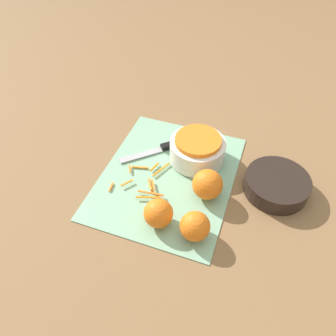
# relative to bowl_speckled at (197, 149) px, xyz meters

# --- Properties ---
(ground_plane) EXTENTS (4.00, 4.00, 0.00)m
(ground_plane) POSITION_rel_bowl_speckled_xyz_m (0.10, -0.06, -0.05)
(ground_plane) COLOR olive
(cutting_board) EXTENTS (0.47, 0.38, 0.01)m
(cutting_board) POSITION_rel_bowl_speckled_xyz_m (0.10, -0.06, -0.04)
(cutting_board) COLOR #84B793
(cutting_board) RESTS_ON ground_plane
(bowl_speckled) EXTENTS (0.17, 0.17, 0.08)m
(bowl_speckled) POSITION_rel_bowl_speckled_xyz_m (0.00, 0.00, 0.00)
(bowl_speckled) COLOR silver
(bowl_speckled) RESTS_ON cutting_board
(bowl_dark) EXTENTS (0.18, 0.18, 0.05)m
(bowl_dark) POSITION_rel_bowl_speckled_xyz_m (0.04, 0.24, -0.02)
(bowl_dark) COLOR black
(bowl_dark) RESTS_ON ground_plane
(knife) EXTENTS (0.18, 0.19, 0.02)m
(knife) POSITION_rel_bowl_speckled_xyz_m (-0.02, -0.10, -0.03)
(knife) COLOR black
(knife) RESTS_ON cutting_board
(orange_left) EXTENTS (0.08, 0.08, 0.08)m
(orange_left) POSITION_rel_bowl_speckled_xyz_m (0.26, 0.07, -0.00)
(orange_left) COLOR orange
(orange_left) RESTS_ON cutting_board
(orange_right) EXTENTS (0.08, 0.08, 0.08)m
(orange_right) POSITION_rel_bowl_speckled_xyz_m (0.26, -0.03, -0.00)
(orange_right) COLOR orange
(orange_right) RESTS_ON cutting_board
(orange_back) EXTENTS (0.08, 0.08, 0.08)m
(orange_back) POSITION_rel_bowl_speckled_xyz_m (0.13, 0.07, 0.00)
(orange_back) COLOR orange
(orange_back) RESTS_ON cutting_board
(peel_pile) EXTENTS (0.16, 0.16, 0.01)m
(peel_pile) POSITION_rel_bowl_speckled_xyz_m (0.15, -0.11, -0.03)
(peel_pile) COLOR orange
(peel_pile) RESTS_ON cutting_board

